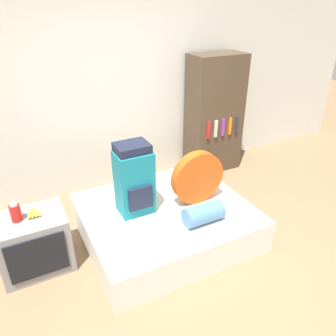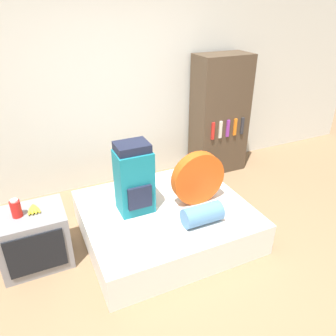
{
  "view_description": "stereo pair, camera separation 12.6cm",
  "coord_description": "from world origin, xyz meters",
  "px_view_note": "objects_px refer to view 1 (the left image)",
  "views": [
    {
      "loc": [
        -1.24,
        -1.78,
        2.26
      ],
      "look_at": [
        0.05,
        0.72,
        0.79
      ],
      "focal_mm": 35.0,
      "sensor_mm": 36.0,
      "label": 1
    },
    {
      "loc": [
        -1.13,
        -1.84,
        2.26
      ],
      "look_at": [
        0.05,
        0.72,
        0.79
      ],
      "focal_mm": 35.0,
      "sensor_mm": 36.0,
      "label": 2
    }
  ],
  "objects_px": {
    "backpack": "(134,180)",
    "bookshelf": "(214,114)",
    "sleeping_roll": "(203,213)",
    "television": "(34,242)",
    "tent_bag": "(197,178)",
    "canister": "(16,212)"
  },
  "relations": [
    {
      "from": "tent_bag",
      "to": "backpack",
      "type": "bearing_deg",
      "value": 168.03
    },
    {
      "from": "backpack",
      "to": "canister",
      "type": "distance_m",
      "value": 1.08
    },
    {
      "from": "backpack",
      "to": "tent_bag",
      "type": "relative_size",
      "value": 1.29
    },
    {
      "from": "sleeping_roll",
      "to": "television",
      "type": "xyz_separation_m",
      "value": [
        -1.49,
        0.52,
        -0.16
      ]
    },
    {
      "from": "backpack",
      "to": "tent_bag",
      "type": "bearing_deg",
      "value": -11.97
    },
    {
      "from": "canister",
      "to": "backpack",
      "type": "bearing_deg",
      "value": -2.55
    },
    {
      "from": "tent_bag",
      "to": "bookshelf",
      "type": "bearing_deg",
      "value": 49.42
    },
    {
      "from": "television",
      "to": "backpack",
      "type": "bearing_deg",
      "value": -2.34
    },
    {
      "from": "backpack",
      "to": "canister",
      "type": "relative_size",
      "value": 4.2
    },
    {
      "from": "tent_bag",
      "to": "television",
      "type": "bearing_deg",
      "value": 173.84
    },
    {
      "from": "backpack",
      "to": "bookshelf",
      "type": "xyz_separation_m",
      "value": [
        1.61,
        1.0,
        0.12
      ]
    },
    {
      "from": "sleeping_roll",
      "to": "television",
      "type": "height_order",
      "value": "television"
    },
    {
      "from": "backpack",
      "to": "canister",
      "type": "bearing_deg",
      "value": 177.45
    },
    {
      "from": "canister",
      "to": "sleeping_roll",
      "type": "bearing_deg",
      "value": -18.54
    },
    {
      "from": "television",
      "to": "bookshelf",
      "type": "bearing_deg",
      "value": 20.32
    },
    {
      "from": "bookshelf",
      "to": "canister",
      "type": "bearing_deg",
      "value": -160.44
    },
    {
      "from": "sleeping_roll",
      "to": "bookshelf",
      "type": "relative_size",
      "value": 0.24
    },
    {
      "from": "backpack",
      "to": "television",
      "type": "distance_m",
      "value": 1.08
    },
    {
      "from": "backpack",
      "to": "television",
      "type": "height_order",
      "value": "backpack"
    },
    {
      "from": "backpack",
      "to": "bookshelf",
      "type": "bearing_deg",
      "value": 31.89
    },
    {
      "from": "tent_bag",
      "to": "television",
      "type": "distance_m",
      "value": 1.67
    },
    {
      "from": "tent_bag",
      "to": "bookshelf",
      "type": "relative_size",
      "value": 0.35
    }
  ]
}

